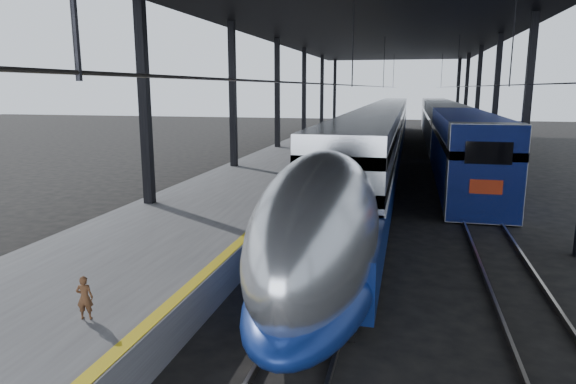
% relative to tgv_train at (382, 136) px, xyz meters
% --- Properties ---
extents(ground, '(160.00, 160.00, 0.00)m').
position_rel_tgv_train_xyz_m(ground, '(-2.00, -26.21, -1.91)').
color(ground, black).
rests_on(ground, ground).
extents(platform, '(6.00, 80.00, 1.00)m').
position_rel_tgv_train_xyz_m(platform, '(-5.50, -6.21, -1.41)').
color(platform, '#4C4C4F').
rests_on(platform, ground).
extents(yellow_strip, '(0.30, 80.00, 0.01)m').
position_rel_tgv_train_xyz_m(yellow_strip, '(-2.70, -6.21, -0.91)').
color(yellow_strip, gold).
rests_on(yellow_strip, platform).
extents(rails, '(6.52, 80.00, 0.16)m').
position_rel_tgv_train_xyz_m(rails, '(2.50, -6.21, -1.83)').
color(rails, slate).
rests_on(rails, ground).
extents(canopy, '(18.00, 75.00, 9.47)m').
position_rel_tgv_train_xyz_m(canopy, '(-0.10, -6.21, 7.20)').
color(canopy, black).
rests_on(canopy, ground).
extents(tgv_train, '(2.85, 65.20, 4.09)m').
position_rel_tgv_train_xyz_m(tgv_train, '(0.00, 0.00, 0.00)').
color(tgv_train, '#B5B8BD').
rests_on(tgv_train, ground).
extents(second_train, '(2.94, 56.05, 4.05)m').
position_rel_tgv_train_xyz_m(second_train, '(5.00, 9.31, 0.14)').
color(second_train, navy).
rests_on(second_train, ground).
extents(child, '(0.36, 0.29, 0.88)m').
position_rel_tgv_train_xyz_m(child, '(-3.98, -30.90, -0.47)').
color(child, '#4B2D19').
rests_on(child, platform).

